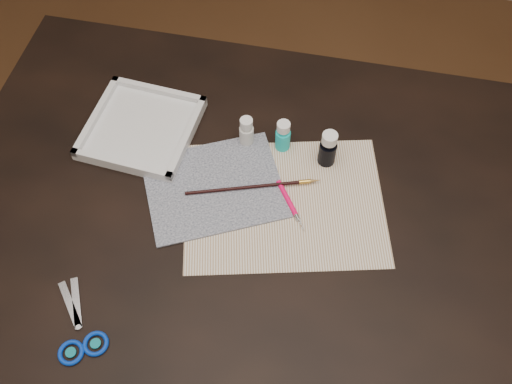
% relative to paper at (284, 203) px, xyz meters
% --- Properties ---
extents(ground, '(3.50, 3.50, 0.02)m').
position_rel_paper_xyz_m(ground, '(-0.06, -0.02, -0.76)').
color(ground, '#422614').
rests_on(ground, ground).
extents(table, '(1.30, 0.90, 0.75)m').
position_rel_paper_xyz_m(table, '(-0.06, -0.02, -0.38)').
color(table, black).
rests_on(table, ground).
extents(paper, '(0.47, 0.40, 0.00)m').
position_rel_paper_xyz_m(paper, '(0.00, 0.00, 0.00)').
color(paper, silver).
rests_on(paper, table).
extents(canvas, '(0.35, 0.32, 0.00)m').
position_rel_paper_xyz_m(canvas, '(-0.15, 0.01, 0.00)').
color(canvas, black).
rests_on(canvas, paper).
extents(paint_bottle_white, '(0.04, 0.04, 0.08)m').
position_rel_paper_xyz_m(paint_bottle_white, '(-0.11, 0.14, 0.04)').
color(paint_bottle_white, silver).
rests_on(paint_bottle_white, table).
extents(paint_bottle_cyan, '(0.04, 0.04, 0.08)m').
position_rel_paper_xyz_m(paint_bottle_cyan, '(-0.03, 0.14, 0.04)').
color(paint_bottle_cyan, '#13CBCE').
rests_on(paint_bottle_cyan, table).
extents(paint_bottle_navy, '(0.05, 0.05, 0.09)m').
position_rel_paper_xyz_m(paint_bottle_navy, '(0.07, 0.12, 0.04)').
color(paint_bottle_navy, black).
rests_on(paint_bottle_navy, table).
extents(paintbrush, '(0.27, 0.10, 0.01)m').
position_rel_paper_xyz_m(paintbrush, '(-0.07, 0.02, 0.01)').
color(paintbrush, black).
rests_on(paintbrush, canvas).
extents(craft_knife, '(0.08, 0.11, 0.01)m').
position_rel_paper_xyz_m(craft_knife, '(0.02, -0.01, 0.01)').
color(craft_knife, '#FA0755').
rests_on(craft_knife, paper).
extents(scissors, '(0.19, 0.20, 0.01)m').
position_rel_paper_xyz_m(scissors, '(-0.33, -0.33, 0.00)').
color(scissors, silver).
rests_on(scissors, table).
extents(palette_tray, '(0.25, 0.25, 0.03)m').
position_rel_paper_xyz_m(palette_tray, '(-0.34, 0.12, 0.01)').
color(palette_tray, silver).
rests_on(palette_tray, table).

